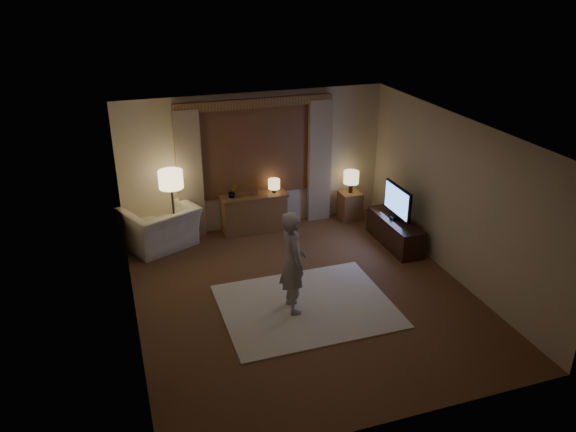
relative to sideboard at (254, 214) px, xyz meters
name	(u,v)px	position (x,y,z in m)	size (l,w,h in m)	color
room	(294,204)	(0.11, -2.00, 0.98)	(5.04, 5.54, 2.64)	brown
rug	(306,306)	(0.04, -2.77, -0.34)	(2.50, 2.00, 0.02)	beige
sideboard	(254,214)	(0.00, 0.00, 0.00)	(1.20, 0.40, 0.70)	brown
picture_frame	(254,192)	(0.00, 0.00, 0.45)	(0.16, 0.02, 0.20)	brown
plant	(232,192)	(-0.40, 0.00, 0.50)	(0.17, 0.13, 0.30)	#999999
table_lamp_sideboard	(274,185)	(0.40, 0.00, 0.55)	(0.22, 0.22, 0.30)	black
floor_lamp	(171,184)	(-1.51, -0.19, 0.86)	(0.42, 0.42, 1.45)	black
armchair	(160,227)	(-1.76, -0.11, 0.03)	(1.18, 1.03, 0.77)	beige
side_table	(350,206)	(1.96, -0.05, -0.07)	(0.40, 0.40, 0.56)	brown
table_lamp_side	(351,178)	(1.96, -0.05, 0.52)	(0.30, 0.30, 0.44)	black
tv_stand	(395,232)	(2.26, -1.36, -0.10)	(0.45, 1.40, 0.50)	black
tv	(398,201)	(2.26, -1.36, 0.50)	(0.21, 0.88, 0.63)	black
person	(293,262)	(-0.18, -2.79, 0.45)	(0.57, 0.37, 1.55)	#B7B1A9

